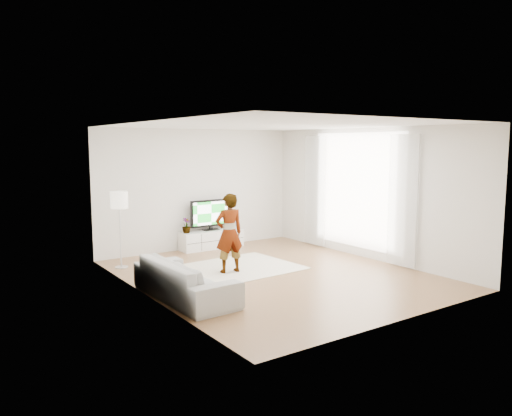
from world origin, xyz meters
TOP-DOWN VIEW (x-y plane):
  - floor at (0.00, 0.00)m, footprint 6.00×6.00m
  - ceiling at (0.00, 0.00)m, footprint 6.00×6.00m
  - wall_left at (-2.50, 0.00)m, footprint 0.02×6.00m
  - wall_right at (2.50, 0.00)m, footprint 0.02×6.00m
  - wall_back at (0.00, 3.00)m, footprint 5.00×0.02m
  - wall_front at (0.00, -3.00)m, footprint 5.00×0.02m
  - window at (2.48, 0.30)m, footprint 0.01×2.60m
  - curtain_near at (2.40, -1.00)m, footprint 0.04×0.70m
  - curtain_far at (2.40, 1.60)m, footprint 0.04×0.70m
  - media_console at (0.21, 2.76)m, footprint 1.54×0.44m
  - television at (0.21, 2.79)m, footprint 1.04×0.20m
  - game_console at (0.89, 2.76)m, footprint 0.07×0.16m
  - potted_plant at (-0.45, 2.77)m, footprint 0.26×0.26m
  - rug at (-0.45, 0.80)m, footprint 2.67×1.99m
  - player at (-0.63, 0.60)m, footprint 0.59×0.43m
  - sofa at (-2.04, -0.35)m, footprint 0.91×2.17m
  - floor_lamp at (-2.20, 2.16)m, footprint 0.34×0.34m

SIDE VIEW (x-z plane):
  - floor at x=0.00m, z-range 0.00..0.00m
  - rug at x=-0.45m, z-range 0.00..0.01m
  - media_console at x=0.21m, z-range 0.00..0.43m
  - sofa at x=-2.04m, z-range 0.00..0.63m
  - game_console at x=0.89m, z-range 0.43..0.64m
  - potted_plant at x=-0.45m, z-range 0.43..0.78m
  - player at x=-0.63m, z-range 0.01..1.53m
  - television at x=0.21m, z-range 0.46..1.19m
  - floor_lamp at x=-2.20m, z-range 0.53..2.06m
  - curtain_near at x=2.40m, z-range 0.05..2.65m
  - curtain_far at x=2.40m, z-range 0.05..2.65m
  - wall_left at x=-2.50m, z-range 0.00..2.80m
  - wall_right at x=2.50m, z-range 0.00..2.80m
  - wall_back at x=0.00m, z-range 0.00..2.80m
  - wall_front at x=0.00m, z-range 0.00..2.80m
  - window at x=2.48m, z-range 0.20..2.70m
  - ceiling at x=0.00m, z-range 2.80..2.80m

